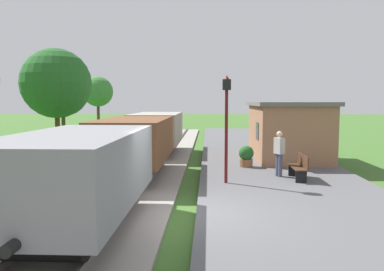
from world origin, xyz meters
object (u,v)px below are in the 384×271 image
bench_near_hut (299,166)px  tree_trackside_far (56,84)px  potted_planter (246,156)px  station_hut (287,130)px  lamp_post_near (226,109)px  person_waiting (279,152)px  tree_field_distant (98,92)px  tree_field_left (63,90)px  freight_train (135,144)px

bench_near_hut → tree_trackside_far: bearing=147.1°
potted_planter → station_hut: bearing=49.1°
lamp_post_near → station_hut: bearing=60.9°
bench_near_hut → person_waiting: 0.94m
station_hut → tree_field_distant: tree_field_distant is taller
station_hut → lamp_post_near: 6.85m
station_hut → potted_planter: 3.58m
tree_field_left → tree_trackside_far: bearing=-71.6°
bench_near_hut → freight_train: bearing=170.3°
bench_near_hut → potted_planter: potted_planter is taller
potted_planter → freight_train: bearing=-161.5°
tree_field_distant → tree_field_left: bearing=-91.8°
tree_trackside_far → tree_field_left: bearing=108.4°
freight_train → lamp_post_near: size_ratio=5.24×
potted_planter → lamp_post_near: 4.03m
freight_train → bench_near_hut: freight_train is taller
station_hut → tree_field_left: tree_field_left is taller
station_hut → tree_field_distant: size_ratio=1.07×
freight_train → tree_field_distant: tree_field_distant is taller
bench_near_hut → potted_planter: size_ratio=1.64×
freight_train → tree_field_left: 15.62m
freight_train → station_hut: size_ratio=3.34×
lamp_post_near → tree_field_left: size_ratio=0.64×
freight_train → tree_trackside_far: bearing=130.8°
freight_train → tree_field_distant: bearing=109.7°
freight_train → potted_planter: 4.83m
freight_train → tree_field_left: size_ratio=3.35×
bench_near_hut → tree_trackside_far: size_ratio=0.25×
lamp_post_near → potted_planter: bearing=72.8°
bench_near_hut → potted_planter: (-1.66, 2.58, 0.00)m
bench_near_hut → tree_trackside_far: tree_trackside_far is taller
person_waiting → potted_planter: 2.35m
tree_field_left → station_hut: bearing=-31.7°
bench_near_hut → tree_field_left: size_ratio=0.26×
tree_field_left → bench_near_hut: bearing=-45.3°
freight_train → bench_near_hut: 6.32m
bench_near_hut → lamp_post_near: 3.47m
lamp_post_near → tree_field_distant: 25.79m
freight_train → station_hut: station_hut is taller
bench_near_hut → lamp_post_near: lamp_post_near is taller
station_hut → tree_field_left: bearing=148.3°
freight_train → tree_trackside_far: (-5.77, 6.69, 2.67)m
potted_planter → tree_field_distant: bearing=121.5°
tree_trackside_far → tree_field_left: 6.89m
person_waiting → potted_planter: size_ratio=1.87×
freight_train → person_waiting: 5.59m
person_waiting → tree_field_distant: (-13.23, 21.98, 2.76)m
station_hut → lamp_post_near: lamp_post_near is taller
tree_field_distant → bench_near_hut: bearing=-58.3°
freight_train → potted_planter: (4.54, 1.52, -0.67)m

